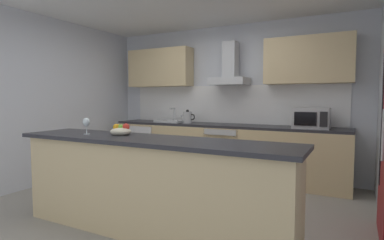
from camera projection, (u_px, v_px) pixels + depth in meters
ground at (171, 207)px, 3.88m from camera, size 5.54×4.89×0.02m
wall_back at (230, 100)px, 5.55m from camera, size 5.54×0.12×2.60m
wall_left at (44, 101)px, 4.87m from camera, size 0.12×4.89×2.60m
backsplash_tile at (229, 104)px, 5.49m from camera, size 3.86×0.02×0.66m
counter_back at (222, 151)px, 5.28m from camera, size 3.99×0.60×0.90m
counter_island at (149, 186)px, 3.06m from camera, size 2.95×0.64×0.95m
upper_cabinets at (225, 65)px, 5.31m from camera, size 3.94×0.32×0.70m
oven at (226, 151)px, 5.21m from camera, size 0.60×0.62×0.80m
refrigerator at (148, 146)px, 5.95m from camera, size 0.58×0.60×0.85m
microwave at (311, 118)px, 4.52m from camera, size 0.50×0.38×0.30m
sink at (171, 121)px, 5.69m from camera, size 0.50×0.40×0.26m
kettle at (188, 117)px, 5.47m from camera, size 0.29×0.15×0.24m
range_hood at (230, 71)px, 5.23m from camera, size 0.62×0.45×0.72m
wine_glass at (86, 123)px, 3.35m from camera, size 0.08×0.08×0.18m
fruit_bowl at (121, 131)px, 3.28m from camera, size 0.22×0.22×0.13m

